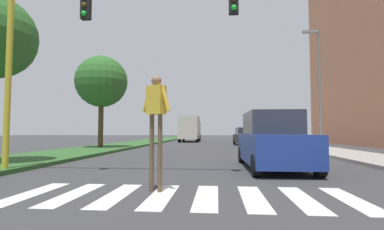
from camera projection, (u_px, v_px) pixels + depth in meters
ground_plane at (210, 145)px, 26.66m from camera, size 140.00×140.00×0.00m
crosswalk at (184, 196)px, 5.54m from camera, size 6.75×2.20×0.01m
median_strip at (126, 145)px, 25.34m from camera, size 4.10×64.00×0.15m
tree_far at (102, 82)px, 20.43m from camera, size 3.70×3.70×6.60m
sidewalk_right at (298, 146)px, 24.02m from camera, size 3.00×64.00×0.15m
traffic_light_gantry at (83, 31)px, 8.60m from camera, size 8.25×0.30×6.00m
street_lamp_right at (318, 78)px, 17.52m from camera, size 1.02×0.24×7.50m
pedestrian_performer at (156, 114)px, 6.10m from camera, size 0.71×0.39×2.49m
suv_crossing at (272, 141)px, 9.80m from camera, size 2.06×4.64×1.97m
sedan_midblock at (245, 137)px, 25.89m from camera, size 2.08×4.49×1.64m
truck_box_delivery at (190, 129)px, 35.24m from camera, size 2.40×6.20×3.10m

